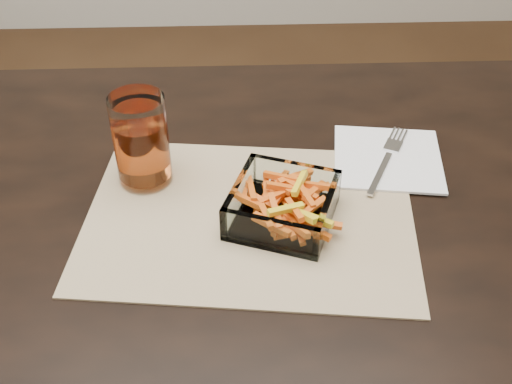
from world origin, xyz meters
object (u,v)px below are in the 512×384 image
at_px(glass_bowl, 282,207).
at_px(fork, 388,157).
at_px(tumbler, 141,143).
at_px(dining_table, 205,269).

relative_size(glass_bowl, fork, 0.98).
relative_size(glass_bowl, tumbler, 1.23).
bearing_deg(fork, dining_table, -128.66).
bearing_deg(glass_bowl, dining_table, -177.58).
distance_m(dining_table, tumbler, 0.20).
xyz_separation_m(glass_bowl, tumbler, (-0.20, 0.10, 0.04)).
height_order(glass_bowl, tumbler, tumbler).
bearing_deg(dining_table, fork, 25.39).
relative_size(dining_table, glass_bowl, 9.45).
height_order(glass_bowl, fork, glass_bowl).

